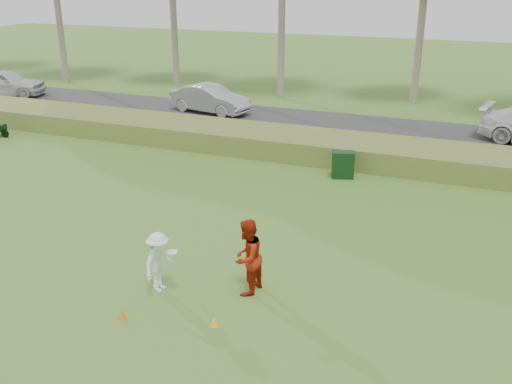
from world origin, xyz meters
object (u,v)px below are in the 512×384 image
at_px(utility_cabinet, 343,165).
at_px(car_mid, 210,99).
at_px(cone_orange, 122,314).
at_px(car_left, 4,83).
at_px(player_red, 247,257).
at_px(player_white, 159,262).
at_px(cone_yellow, 214,321).

relative_size(utility_cabinet, car_mid, 0.22).
xyz_separation_m(cone_orange, car_left, (-21.03, 18.08, 0.79)).
distance_m(player_red, cone_orange, 3.21).
xyz_separation_m(player_white, car_left, (-21.18, 16.65, 0.12)).
height_order(cone_yellow, car_mid, car_mid).
bearing_deg(car_left, player_white, -146.86).
relative_size(player_red, car_left, 0.39).
xyz_separation_m(cone_orange, utility_cabinet, (2.36, 11.29, 0.41)).
xyz_separation_m(player_red, cone_yellow, (-0.13, -1.61, -0.85)).
bearing_deg(utility_cabinet, player_white, -120.32).
distance_m(player_white, car_mid, 18.90).
height_order(player_red, car_left, player_red).
relative_size(utility_cabinet, car_left, 0.21).
bearing_deg(cone_orange, car_left, 139.31).
bearing_deg(cone_yellow, player_white, 155.07).
bearing_deg(cone_orange, cone_yellow, 14.52).
distance_m(cone_yellow, car_mid, 20.53).
height_order(cone_orange, utility_cabinet, utility_cabinet).
bearing_deg(player_red, utility_cabinet, -174.58).
bearing_deg(cone_yellow, cone_orange, -165.48).
bearing_deg(player_red, player_white, -64.50).
height_order(player_white, cone_yellow, player_white).
bearing_deg(cone_orange, car_mid, 110.48).
distance_m(car_left, car_mid, 13.99).
distance_m(player_red, cone_yellow, 1.83).
bearing_deg(utility_cabinet, cone_yellow, -109.17).
height_order(player_white, car_left, car_left).
bearing_deg(player_red, cone_yellow, 1.63).
xyz_separation_m(utility_cabinet, car_left, (-23.39, 6.80, 0.38)).
bearing_deg(car_left, car_mid, -105.32).
distance_m(utility_cabinet, car_mid, 12.13).
relative_size(player_white, car_left, 0.32).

